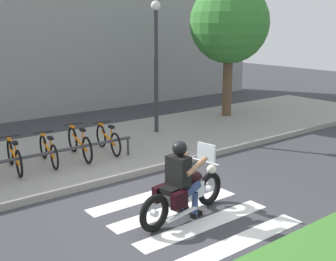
# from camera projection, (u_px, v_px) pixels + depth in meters

# --- Properties ---
(ground_plane) EXTENTS (48.00, 48.00, 0.00)m
(ground_plane) POSITION_uv_depth(u_px,v_px,m) (166.00, 212.00, 7.92)
(ground_plane) COLOR #38383D
(sidewalk) EXTENTS (24.00, 4.40, 0.15)m
(sidewalk) POSITION_uv_depth(u_px,v_px,m) (69.00, 156.00, 11.02)
(sidewalk) COLOR gray
(sidewalk) RESTS_ON ground
(crosswalk_stripe_0) EXTENTS (2.80, 0.40, 0.01)m
(crosswalk_stripe_0) POSITION_uv_depth(u_px,v_px,m) (239.00, 242.00, 6.83)
(crosswalk_stripe_0) COLOR white
(crosswalk_stripe_0) RESTS_ON ground
(crosswalk_stripe_1) EXTENTS (2.80, 0.40, 0.01)m
(crosswalk_stripe_1) POSITION_uv_depth(u_px,v_px,m) (205.00, 224.00, 7.44)
(crosswalk_stripe_1) COLOR white
(crosswalk_stripe_1) RESTS_ON ground
(crosswalk_stripe_2) EXTENTS (2.80, 0.40, 0.01)m
(crosswalk_stripe_2) POSITION_uv_depth(u_px,v_px,m) (176.00, 209.00, 8.06)
(crosswalk_stripe_2) COLOR white
(crosswalk_stripe_2) RESTS_ON ground
(crosswalk_stripe_3) EXTENTS (2.80, 0.40, 0.01)m
(crosswalk_stripe_3) POSITION_uv_depth(u_px,v_px,m) (151.00, 195.00, 8.67)
(crosswalk_stripe_3) COLOR white
(crosswalk_stripe_3) RESTS_ON ground
(motorcycle) EXTENTS (2.13, 0.76, 1.24)m
(motorcycle) POSITION_uv_depth(u_px,v_px,m) (184.00, 193.00, 7.62)
(motorcycle) COLOR black
(motorcycle) RESTS_ON ground
(rider) EXTENTS (0.69, 0.61, 1.45)m
(rider) POSITION_uv_depth(u_px,v_px,m) (182.00, 174.00, 7.47)
(rider) COLOR black
(rider) RESTS_ON ground
(bicycle_1) EXTENTS (0.48, 1.56, 0.74)m
(bicycle_1) POSITION_uv_depth(u_px,v_px,m) (14.00, 156.00, 9.59)
(bicycle_1) COLOR black
(bicycle_1) RESTS_ON sidewalk
(bicycle_2) EXTENTS (0.48, 1.54, 0.72)m
(bicycle_2) POSITION_uv_depth(u_px,v_px,m) (49.00, 150.00, 10.07)
(bicycle_2) COLOR black
(bicycle_2) RESTS_ON sidewalk
(bicycle_3) EXTENTS (0.48, 1.72, 0.79)m
(bicycle_3) POSITION_uv_depth(u_px,v_px,m) (80.00, 144.00, 10.54)
(bicycle_3) COLOR black
(bicycle_3) RESTS_ON sidewalk
(bicycle_4) EXTENTS (0.48, 1.57, 0.74)m
(bicycle_4) POSITION_uv_depth(u_px,v_px,m) (108.00, 139.00, 11.02)
(bicycle_4) COLOR black
(bicycle_4) RESTS_ON sidewalk
(bike_rack) EXTENTS (3.81, 0.07, 0.49)m
(bike_rack) POSITION_uv_depth(u_px,v_px,m) (58.00, 152.00, 9.62)
(bike_rack) COLOR #333338
(bike_rack) RESTS_ON sidewalk
(street_lamp) EXTENTS (0.28, 0.28, 4.01)m
(street_lamp) POSITION_uv_depth(u_px,v_px,m) (156.00, 56.00, 12.58)
(street_lamp) COLOR #2D2D33
(street_lamp) RESTS_ON ground
(tree_near_rack) EXTENTS (2.75, 2.75, 4.76)m
(tree_near_rack) POSITION_uv_depth(u_px,v_px,m) (229.00, 24.00, 14.71)
(tree_near_rack) COLOR brown
(tree_near_rack) RESTS_ON ground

